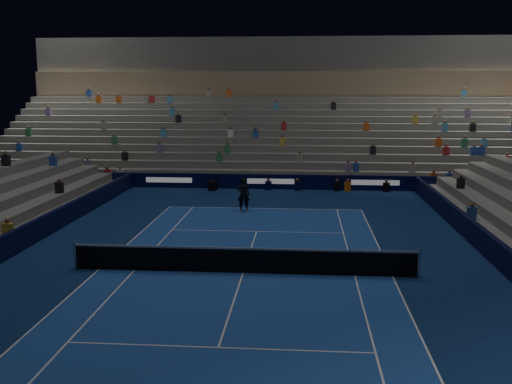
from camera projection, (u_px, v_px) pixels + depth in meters
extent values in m
plane|color=#0D2350|center=(243.00, 273.00, 21.83)|extent=(90.00, 90.00, 0.00)
cube|color=#1B4397|center=(243.00, 273.00, 21.83)|extent=(10.97, 23.77, 0.01)
cube|color=black|center=(271.00, 182.00, 39.89)|extent=(44.00, 0.25, 1.00)
cube|color=slate|center=(272.00, 183.00, 40.92)|extent=(44.00, 1.00, 0.50)
cube|color=slate|center=(272.00, 177.00, 41.86)|extent=(44.00, 1.00, 1.00)
cube|color=slate|center=(273.00, 172.00, 42.79)|extent=(44.00, 1.00, 1.50)
cube|color=slate|center=(274.00, 167.00, 43.73)|extent=(44.00, 1.00, 2.00)
cube|color=slate|center=(274.00, 162.00, 44.67)|extent=(44.00, 1.00, 2.50)
cube|color=slate|center=(275.00, 157.00, 45.61)|extent=(44.00, 1.00, 3.00)
cube|color=slate|center=(276.00, 152.00, 46.55)|extent=(44.00, 1.00, 3.50)
cube|color=slate|center=(276.00, 148.00, 47.48)|extent=(44.00, 1.00, 4.00)
cube|color=slate|center=(277.00, 144.00, 48.42)|extent=(44.00, 1.00, 4.50)
cube|color=slate|center=(278.00, 139.00, 49.36)|extent=(44.00, 1.00, 5.00)
cube|color=slate|center=(278.00, 136.00, 50.30)|extent=(44.00, 1.00, 5.50)
cube|color=slate|center=(279.00, 132.00, 51.23)|extent=(44.00, 1.00, 6.00)
cube|color=#866F53|center=(279.00, 84.00, 51.59)|extent=(44.00, 0.60, 2.20)
cube|color=#494946|center=(280.00, 55.00, 52.51)|extent=(44.00, 2.40, 3.00)
cylinder|color=#B2B2B7|center=(75.00, 255.00, 22.24)|extent=(0.10, 0.10, 1.10)
cylinder|color=#B2B2B7|center=(419.00, 263.00, 21.22)|extent=(0.10, 0.10, 1.10)
cube|color=black|center=(243.00, 261.00, 21.75)|extent=(12.80, 0.03, 0.90)
cube|color=white|center=(243.00, 249.00, 21.66)|extent=(12.80, 0.04, 0.08)
imported|color=black|center=(243.00, 195.00, 32.55)|extent=(0.76, 0.56, 1.91)
cube|color=black|center=(213.00, 185.00, 39.40)|extent=(0.61, 0.70, 0.66)
cylinder|color=black|center=(212.00, 184.00, 38.89)|extent=(0.23, 0.38, 0.16)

